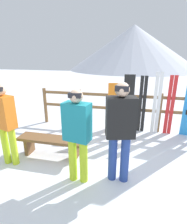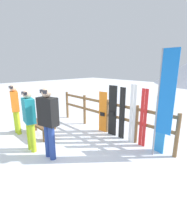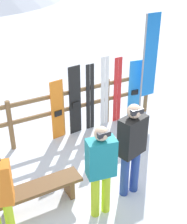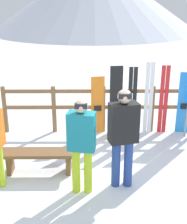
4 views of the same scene
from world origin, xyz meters
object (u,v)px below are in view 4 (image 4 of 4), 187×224
object	(u,v)px
snowboard_blue	(184,103)
ski_pair_red	(164,100)
bench	(39,157)
person_black	(123,133)
ski_pair_white	(149,98)
snowboard_orange	(98,105)
snowboard_black_stripe	(116,100)
ski_pair_black	(132,101)
person_teal	(82,141)

from	to	relation	value
snowboard_blue	ski_pair_red	bearing A→B (deg)	179.59
bench	person_black	xyz separation A→B (m)	(1.46, -0.44, 0.67)
ski_pair_red	ski_pair_white	bearing A→B (deg)	180.00
snowboard_orange	snowboard_blue	world-z (taller)	snowboard_blue
snowboard_orange	snowboard_black_stripe	size ratio (longest dim) A/B	0.85
bench	ski_pair_black	size ratio (longest dim) A/B	0.90
person_teal	person_black	xyz separation A→B (m)	(0.67, 0.17, 0.06)
ski_pair_red	bench	bearing A→B (deg)	-146.03
person_teal	snowboard_black_stripe	world-z (taller)	person_teal
bench	snowboard_blue	distance (m)	3.59
bench	snowboard_black_stripe	size ratio (longest dim) A/B	0.89
snowboard_blue	ski_pair_white	bearing A→B (deg)	179.76
bench	snowboard_orange	distance (m)	2.10
bench	ski_pair_red	world-z (taller)	ski_pair_red
snowboard_orange	ski_pair_black	bearing A→B (deg)	0.26
snowboard_black_stripe	bench	bearing A→B (deg)	-130.83
ski_pair_white	ski_pair_black	bearing A→B (deg)	180.00
person_black	snowboard_orange	distance (m)	2.25
person_teal	ski_pair_red	bearing A→B (deg)	52.53
person_teal	snowboard_orange	distance (m)	2.40
person_teal	ski_pair_white	bearing A→B (deg)	58.17
person_black	ski_pair_white	bearing A→B (deg)	69.90
ski_pair_black	snowboard_blue	distance (m)	1.21
bench	person_teal	world-z (taller)	person_teal
person_teal	ski_pair_red	xyz separation A→B (m)	(1.82, 2.37, -0.13)
ski_pair_red	snowboard_blue	size ratio (longest dim) A/B	1.11
person_teal	bench	bearing A→B (deg)	142.70
person_black	ski_pair_red	size ratio (longest dim) A/B	1.07
snowboard_black_stripe	snowboard_blue	distance (m)	1.58
snowboard_orange	ski_pair_black	world-z (taller)	ski_pair_black
bench	ski_pair_red	distance (m)	3.19
bench	ski_pair_white	world-z (taller)	ski_pair_white
ski_pair_black	ski_pair_red	size ratio (longest dim) A/B	0.98
snowboard_orange	snowboard_blue	distance (m)	2.00
snowboard_orange	ski_pair_black	xyz separation A→B (m)	(0.79, 0.00, 0.11)
person_black	ski_pair_black	xyz separation A→B (m)	(0.43, 2.20, -0.20)
bench	ski_pair_white	xyz separation A→B (m)	(2.27, 1.76, 0.52)
snowboard_orange	ski_pair_red	distance (m)	1.52
snowboard_black_stripe	ski_pair_white	xyz separation A→B (m)	(0.75, 0.00, 0.05)
ski_pair_white	snowboard_black_stripe	bearing A→B (deg)	-179.75
ski_pair_black	ski_pair_white	world-z (taller)	ski_pair_white
person_black	snowboard_blue	size ratio (longest dim) A/B	1.18
snowboard_blue	person_black	bearing A→B (deg)	-126.71
bench	snowboard_orange	bearing A→B (deg)	57.93
snowboard_orange	ski_pair_red	world-z (taller)	ski_pair_red
person_black	snowboard_black_stripe	distance (m)	2.21
person_black	ski_pair_white	distance (m)	2.35
bench	person_teal	size ratio (longest dim) A/B	0.88
bench	snowboard_orange	xyz separation A→B (m)	(1.10, 1.76, 0.36)
person_black	ski_pair_red	distance (m)	2.49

